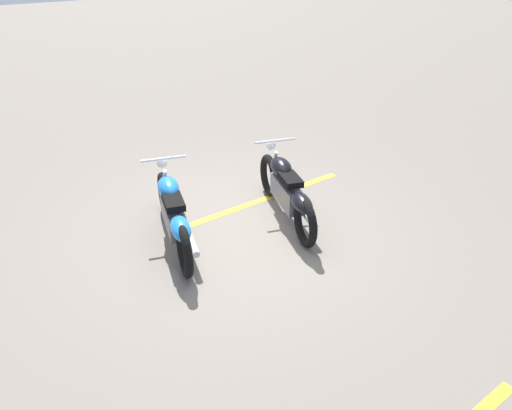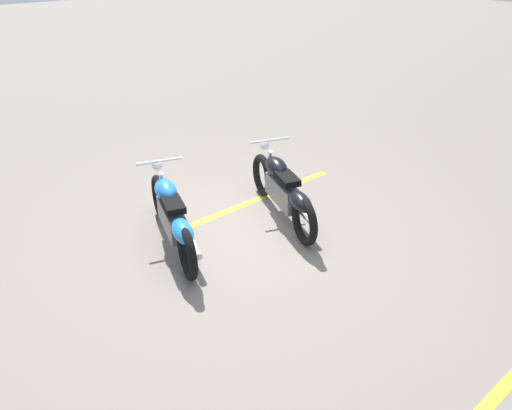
% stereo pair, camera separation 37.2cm
% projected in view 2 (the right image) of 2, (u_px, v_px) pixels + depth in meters
% --- Properties ---
extents(ground_plane, '(60.00, 60.00, 0.00)m').
position_uv_depth(ground_plane, '(234.00, 232.00, 7.06)').
color(ground_plane, slate).
extents(motorcycle_bright_foreground, '(2.17, 0.81, 1.04)m').
position_uv_depth(motorcycle_bright_foreground, '(172.00, 216.00, 6.52)').
color(motorcycle_bright_foreground, black).
rests_on(motorcycle_bright_foreground, ground).
extents(motorcycle_dark_foreground, '(2.16, 0.84, 1.04)m').
position_uv_depth(motorcycle_dark_foreground, '(283.00, 190.00, 7.20)').
color(motorcycle_dark_foreground, black).
rests_on(motorcycle_dark_foreground, ground).
extents(parking_stripe_near, '(0.27, 3.20, 0.01)m').
position_uv_depth(parking_stripe_near, '(255.00, 200.00, 7.91)').
color(parking_stripe_near, yellow).
rests_on(parking_stripe_near, ground).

